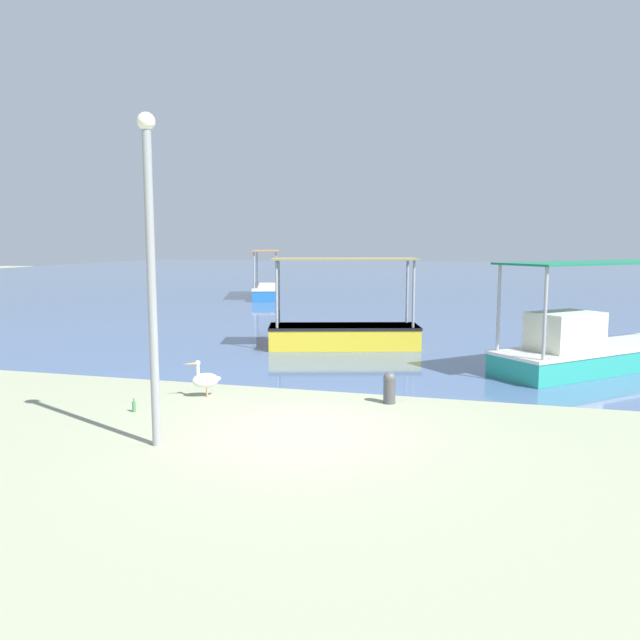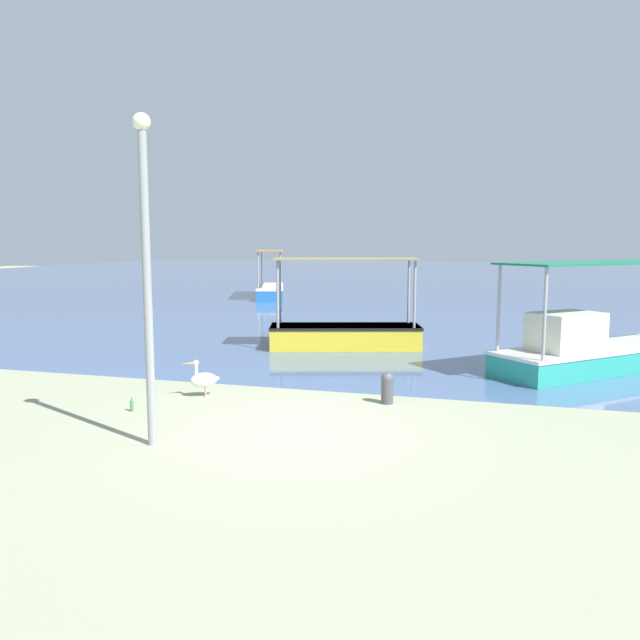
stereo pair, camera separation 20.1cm
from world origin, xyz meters
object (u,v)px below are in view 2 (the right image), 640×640
pelican (204,379)px  lamp_post (146,262)px  mooring_bollard (387,387)px  fishing_boat_far_right (345,331)px  glass_bottle (132,406)px  fishing_boat_near_right (270,288)px  fishing_boat_near_left (597,346)px

pelican → lamp_post: size_ratio=0.15×
pelican → mooring_bollard: (3.87, 0.50, -0.03)m
fishing_boat_far_right → glass_bottle: size_ratio=17.98×
fishing_boat_far_right → fishing_boat_near_right: size_ratio=0.77×
fishing_boat_near_right → pelican: 23.68m
pelican → lamp_post: bearing=-78.6°
fishing_boat_near_left → mooring_bollard: (-4.61, -4.75, -0.28)m
fishing_boat_far_right → mooring_bollard: size_ratio=7.44×
glass_bottle → fishing_boat_far_right: bearing=74.3°
pelican → mooring_bollard: pelican is taller
lamp_post → glass_bottle: size_ratio=19.46×
fishing_boat_near_left → fishing_boat_near_right: fishing_boat_near_left is taller
lamp_post → mooring_bollard: bearing=48.1°
fishing_boat_near_left → lamp_post: lamp_post is taller
fishing_boat_far_right → glass_bottle: bearing=-105.7°
fishing_boat_near_right → mooring_bollard: (10.78, -22.15, -0.18)m
pelican → glass_bottle: (-0.83, -1.45, -0.27)m
fishing_boat_near_left → glass_bottle: size_ratio=21.85×
lamp_post → mooring_bollard: (3.24, 3.62, -2.63)m
fishing_boat_near_left → glass_bottle: fishing_boat_near_left is taller
fishing_boat_near_left → fishing_boat_far_right: size_ratio=1.22×
fishing_boat_far_right → pelican: bearing=-102.3°
pelican → mooring_bollard: size_ratio=1.23×
fishing_boat_near_left → fishing_boat_far_right: 7.17m
lamp_post → glass_bottle: lamp_post is taller
glass_bottle → fishing_boat_near_left: bearing=35.7°
fishing_boat_far_right → mooring_bollard: (2.40, -6.24, -0.20)m
mooring_bollard → pelican: bearing=-172.7°
fishing_boat_far_right → pelican: size_ratio=6.07×
fishing_boat_near_left → mooring_bollard: bearing=-134.2°
fishing_boat_far_right → lamp_post: (-0.84, -9.86, 2.43)m
fishing_boat_far_right → fishing_boat_near_right: (-8.38, 15.91, -0.02)m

